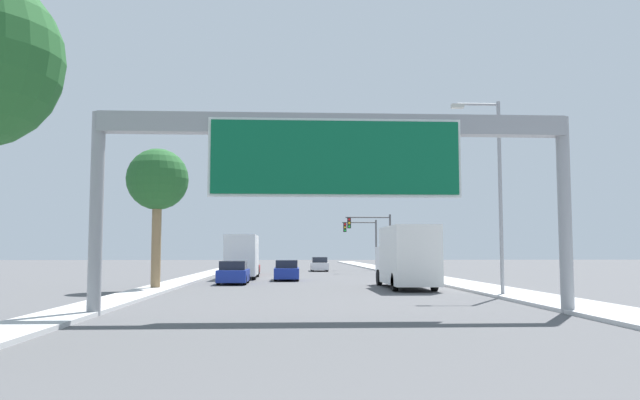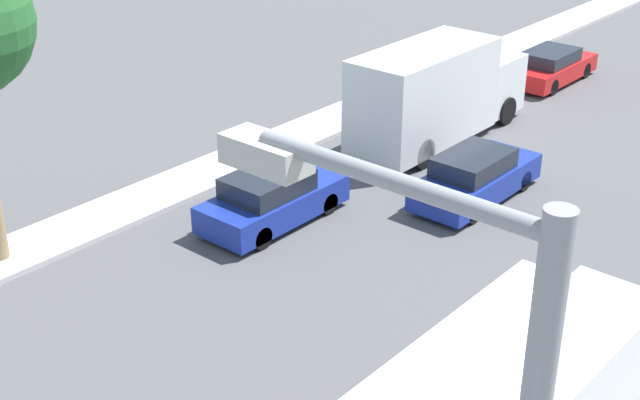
# 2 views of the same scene
# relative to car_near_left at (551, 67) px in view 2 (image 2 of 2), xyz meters

# --- Properties ---
(median_strip_left) EXTENTS (2.00, 120.00, 0.15)m
(median_strip_left) POSITION_rel_car_near_left_xyz_m (-3.75, 5.39, -0.58)
(median_strip_left) COLOR #BCBCBC
(median_strip_left) RESTS_ON ground
(car_near_left) EXTENTS (1.84, 4.61, 1.38)m
(car_near_left) POSITION_rel_car_near_left_xyz_m (0.00, 0.00, 0.00)
(car_near_left) COLOR red
(car_near_left) RESTS_ON ground
(car_far_center) EXTENTS (1.80, 4.63, 1.51)m
(car_far_center) POSITION_rel_car_near_left_xyz_m (3.50, -11.49, 0.05)
(car_far_center) COLOR navy
(car_far_center) RESTS_ON ground
(car_far_left) EXTENTS (1.89, 4.43, 1.53)m
(car_far_left) POSITION_rel_car_near_left_xyz_m (-0.00, -16.46, 0.06)
(car_far_left) COLOR navy
(car_far_left) RESTS_ON ground
(truck_box_primary) EXTENTS (2.33, 7.83, 3.42)m
(truck_box_primary) POSITION_rel_car_near_left_xyz_m (-0.00, -8.43, 1.07)
(truck_box_primary) COLOR white
(truck_box_primary) RESTS_ON ground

